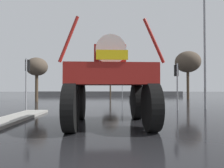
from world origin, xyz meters
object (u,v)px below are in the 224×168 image
object	(u,v)px
traffic_signal_far_left	(122,80)
bare_tree_right	(188,62)
sedan_ahead	(137,95)
traffic_signal_near_left	(27,72)
streetlight_near_right	(206,45)
traffic_signal_near_right	(177,76)
bare_tree_far_center	(110,72)
bare_tree_left	(37,67)
oversize_sprayer	(110,81)

from	to	relation	value
traffic_signal_far_left	bare_tree_right	distance (m)	10.76
sedan_ahead	bare_tree_right	world-z (taller)	bare_tree_right
traffic_signal_near_left	streetlight_near_right	distance (m)	14.14
traffic_signal_near_right	traffic_signal_far_left	world-z (taller)	traffic_signal_far_left
traffic_signal_near_right	bare_tree_far_center	size ratio (longest dim) A/B	0.56
traffic_signal_near_right	streetlight_near_right	distance (m)	3.91
traffic_signal_far_left	bare_tree_left	xyz separation A→B (m)	(-11.06, -9.16, 1.26)
sedan_ahead	bare_tree_left	distance (m)	12.94
oversize_sprayer	bare_tree_far_center	xyz separation A→B (m)	(-0.02, 29.10, 2.85)
sedan_ahead	bare_tree_far_center	distance (m)	14.60
traffic_signal_far_left	bare_tree_far_center	xyz separation A→B (m)	(-2.03, 5.11, 1.92)
streetlight_near_right	bare_tree_right	bearing A→B (deg)	73.75
bare_tree_left	streetlight_near_right	bearing A→B (deg)	-26.53
oversize_sprayer	traffic_signal_near_right	distance (m)	7.43
traffic_signal_near_left	traffic_signal_near_right	xyz separation A→B (m)	(11.17, 0.01, -0.28)
traffic_signal_near_left	bare_tree_far_center	size ratio (longest dim) A/B	0.62
bare_tree_left	bare_tree_right	xyz separation A→B (m)	(20.81, 5.46, 1.37)
sedan_ahead	traffic_signal_near_right	world-z (taller)	traffic_signal_near_right
oversize_sprayer	bare_tree_far_center	distance (m)	29.24
traffic_signal_near_right	streetlight_near_right	bearing A→B (deg)	19.40
oversize_sprayer	bare_tree_far_center	world-z (taller)	bare_tree_far_center
traffic_signal_near_right	bare_tree_left	xyz separation A→B (m)	(-14.03, 9.34, 1.65)
bare_tree_right	sedan_ahead	bearing A→B (deg)	-150.32
traffic_signal_far_left	streetlight_near_right	bearing A→B (deg)	-71.94
bare_tree_left	bare_tree_right	size ratio (longest dim) A/B	0.75
sedan_ahead	traffic_signal_near_left	world-z (taller)	traffic_signal_near_left
oversize_sprayer	bare_tree_far_center	bearing A→B (deg)	-2.62
bare_tree_left	bare_tree_far_center	world-z (taller)	bare_tree_far_center
streetlight_near_right	bare_tree_right	size ratio (longest dim) A/B	1.30
sedan_ahead	bare_tree_right	size ratio (longest dim) A/B	0.58
oversize_sprayer	sedan_ahead	size ratio (longest dim) A/B	1.23
streetlight_near_right	bare_tree_far_center	xyz separation A→B (m)	(-7.75, 22.64, -0.30)
traffic_signal_near_right	bare_tree_right	world-z (taller)	bare_tree_right
bare_tree_left	traffic_signal_near_left	bearing A→B (deg)	-72.99
sedan_ahead	bare_tree_far_center	world-z (taller)	bare_tree_far_center
bare_tree_left	bare_tree_right	bearing A→B (deg)	14.70
traffic_signal_far_left	bare_tree_far_center	world-z (taller)	bare_tree_far_center
sedan_ahead	bare_tree_far_center	xyz separation A→B (m)	(-3.42, 13.57, 4.14)
traffic_signal_near_left	traffic_signal_near_right	distance (m)	11.17
streetlight_near_right	bare_tree_left	xyz separation A→B (m)	(-16.78, 8.38, -0.95)
oversize_sprayer	traffic_signal_near_right	xyz separation A→B (m)	(4.98, 5.49, 0.54)
streetlight_near_right	bare_tree_right	world-z (taller)	streetlight_near_right
traffic_signal_near_left	bare_tree_right	xyz separation A→B (m)	(17.95, 14.81, 2.74)
oversize_sprayer	bare_tree_right	xyz separation A→B (m)	(11.76, 20.30, 3.57)
streetlight_near_right	bare_tree_left	world-z (taller)	streetlight_near_right
streetlight_near_right	traffic_signal_far_left	bearing A→B (deg)	108.06
traffic_signal_far_left	bare_tree_right	xyz separation A→B (m)	(9.75, -3.70, 2.63)
sedan_ahead	traffic_signal_far_left	world-z (taller)	traffic_signal_far_left
traffic_signal_near_left	bare_tree_far_center	bearing A→B (deg)	75.36
traffic_signal_near_right	bare_tree_far_center	distance (m)	24.24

